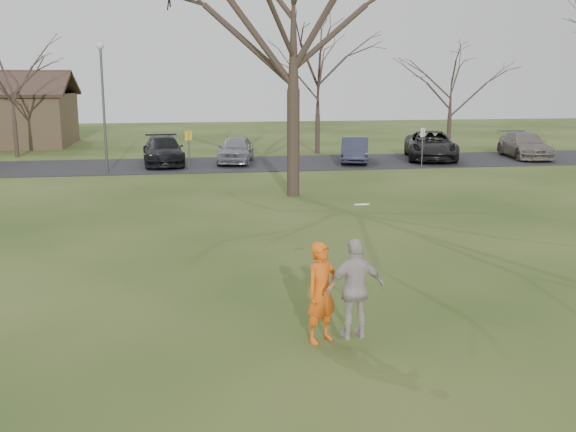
% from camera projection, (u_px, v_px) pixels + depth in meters
% --- Properties ---
extents(ground, '(120.00, 120.00, 0.00)m').
position_uv_depth(ground, '(324.00, 343.00, 11.85)').
color(ground, '#1E380F').
rests_on(ground, ground).
extents(parking_strip, '(62.00, 6.50, 0.04)m').
position_uv_depth(parking_strip, '(226.00, 164.00, 35.99)').
color(parking_strip, black).
rests_on(parking_strip, ground).
extents(player_defender, '(0.80, 0.71, 1.83)m').
position_uv_depth(player_defender, '(322.00, 292.00, 11.78)').
color(player_defender, '#E75A13').
rests_on(player_defender, ground).
extents(car_3, '(2.42, 5.27, 1.49)m').
position_uv_depth(car_3, '(163.00, 150.00, 35.68)').
color(car_3, black).
rests_on(car_3, parking_strip).
extents(car_4, '(2.55, 4.61, 1.49)m').
position_uv_depth(car_4, '(236.00, 149.00, 36.33)').
color(car_4, gray).
rests_on(car_4, parking_strip).
extents(car_5, '(2.50, 4.36, 1.36)m').
position_uv_depth(car_5, '(355.00, 150.00, 36.58)').
color(car_5, '#2B2D41').
rests_on(car_5, parking_strip).
extents(car_6, '(4.12, 6.29, 1.61)m').
position_uv_depth(car_6, '(431.00, 145.00, 37.80)').
color(car_6, black).
rests_on(car_6, parking_strip).
extents(car_7, '(2.72, 5.24, 1.45)m').
position_uv_depth(car_7, '(525.00, 145.00, 38.58)').
color(car_7, slate).
rests_on(car_7, parking_strip).
extents(catching_play, '(1.07, 0.61, 2.35)m').
position_uv_depth(catching_play, '(356.00, 289.00, 11.33)').
color(catching_play, '#B5A5A2').
rests_on(catching_play, ground).
extents(lamp_post, '(0.34, 0.34, 6.27)m').
position_uv_depth(lamp_post, '(103.00, 92.00, 31.82)').
color(lamp_post, '#47474C').
rests_on(lamp_post, ground).
extents(sign_yellow, '(0.35, 0.35, 2.08)m').
position_uv_depth(sign_yellow, '(189.00, 144.00, 32.49)').
color(sign_yellow, '#47474C').
rests_on(sign_yellow, ground).
extents(sign_white, '(0.35, 0.35, 2.08)m').
position_uv_depth(sign_white, '(423.00, 140.00, 34.37)').
color(sign_white, '#47474C').
rests_on(sign_white, ground).
extents(big_tree, '(9.00, 9.00, 14.00)m').
position_uv_depth(big_tree, '(293.00, 14.00, 25.21)').
color(big_tree, '#352821').
rests_on(big_tree, ground).
extents(small_tree_row, '(55.00, 5.90, 8.50)m').
position_uv_depth(small_tree_row, '(290.00, 90.00, 40.77)').
color(small_tree_row, '#352821').
rests_on(small_tree_row, ground).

